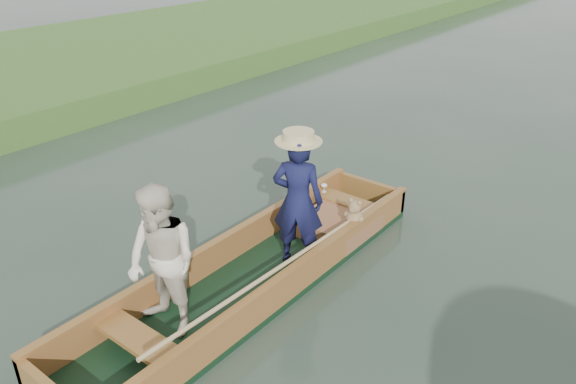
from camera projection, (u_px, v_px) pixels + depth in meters
The scene contains 2 objects.
ground at pixel (255, 285), 6.40m from camera, with size 120.00×120.00×0.00m, color #283D30.
punt at pixel (246, 250), 6.06m from camera, with size 1.14×5.00×1.70m.
Camera 1 is at (3.55, -3.89, 3.80)m, focal length 35.00 mm.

